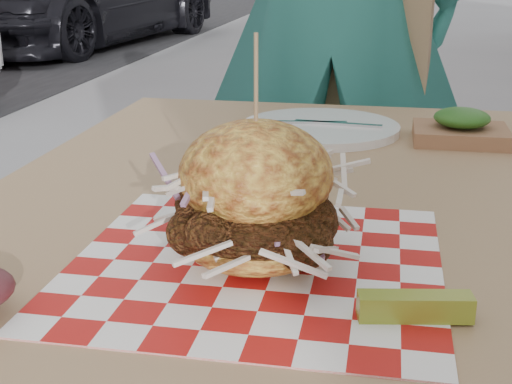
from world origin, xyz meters
TOP-DOWN VIEW (x-y plane):
  - patio_table at (-0.09, -0.29)m, footprint 0.80×1.20m
  - patio_chair at (-0.07, 0.65)m, footprint 0.50×0.51m
  - paper_liner at (-0.10, -0.49)m, footprint 0.36×0.36m
  - sandwich at (-0.10, -0.49)m, footprint 0.20×0.20m
  - pickle_spear at (0.05, -0.57)m, footprint 0.10×0.04m
  - place_setting at (-0.09, 0.07)m, footprint 0.27×0.27m
  - kraft_tray at (0.14, 0.05)m, footprint 0.15×0.12m

SIDE VIEW (x-z plane):
  - patio_chair at x=-0.07m, z-range 0.08..1.03m
  - patio_table at x=-0.09m, z-range 0.30..1.05m
  - paper_liner at x=-0.10m, z-range 0.75..0.75m
  - place_setting at x=-0.09m, z-range 0.75..0.77m
  - pickle_spear at x=0.05m, z-range 0.75..0.77m
  - kraft_tray at x=0.14m, z-range 0.74..0.80m
  - sandwich at x=-0.10m, z-range 0.70..0.93m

